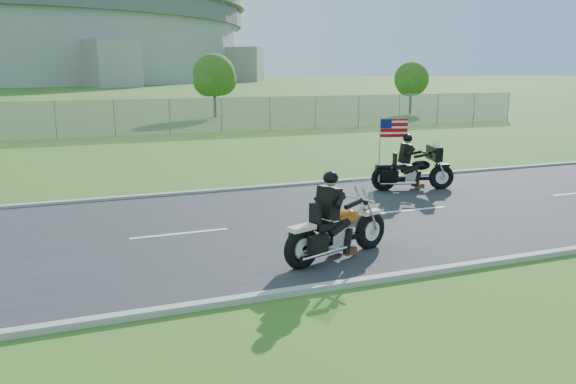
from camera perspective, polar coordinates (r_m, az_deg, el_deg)
name	(u,v)px	position (r m, az deg, el deg)	size (l,w,h in m)	color
ground	(264,227)	(13.36, -2.45, -3.55)	(420.00, 420.00, 0.00)	#305B1C
road	(264,226)	(13.36, -2.45, -3.47)	(120.00, 8.00, 0.04)	#28282B
curb_north	(222,191)	(17.13, -6.71, 0.14)	(120.00, 0.18, 0.12)	#9E9B93
curb_south	(338,285)	(9.78, 5.12, -9.42)	(120.00, 0.18, 0.12)	#9E9B93
fence	(55,120)	(32.33, -22.56, 6.79)	(60.00, 0.03, 2.00)	gray
stadium	(7,25)	(183.29, -26.63, 14.96)	(140.40, 140.40, 29.20)	#A3A099
tree_fence_near	(215,77)	(43.42, -7.47, 11.46)	(3.52, 3.28, 4.75)	#382316
tree_fence_far	(412,81)	(47.94, 12.44, 10.97)	(3.08, 2.87, 4.20)	#382316
motorcycle_lead	(336,232)	(11.01, 4.92, -4.05)	(2.59, 1.21, 1.80)	black
motorcycle_follow	(413,171)	(17.56, 12.55, 2.05)	(2.56, 1.15, 2.17)	black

